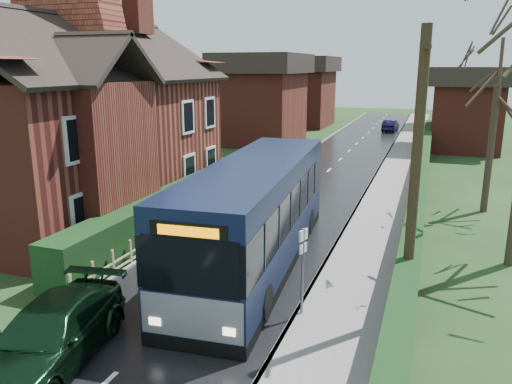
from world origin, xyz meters
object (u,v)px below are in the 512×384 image
at_px(brick_house, 77,117).
at_px(bus_stop_sign, 303,260).
at_px(car_silver, 244,184).
at_px(telegraph_pole, 415,182).
at_px(bus, 256,215).
at_px(car_green, 50,335).

relative_size(brick_house, bus_stop_sign, 5.81).
xyz_separation_m(brick_house, bus_stop_sign, (11.93, -6.40, -2.72)).
xyz_separation_m(brick_house, car_silver, (5.93, 5.00, -3.70)).
relative_size(brick_house, telegraph_pole, 1.95).
height_order(bus, telegraph_pole, telegraph_pole).
xyz_separation_m(bus, car_silver, (-3.60, 8.26, -1.07)).
relative_size(car_silver, bus_stop_sign, 1.58).
bearing_deg(car_silver, telegraph_pole, -45.67).
distance_m(car_silver, telegraph_pole, 14.10).
xyz_separation_m(car_silver, car_green, (1.20, -15.32, 0.02)).
bearing_deg(car_green, bus_stop_sign, 29.28).
height_order(brick_house, telegraph_pole, brick_house).
bearing_deg(telegraph_pole, car_silver, 116.00).
relative_size(bus, bus_stop_sign, 4.67).
distance_m(brick_house, car_green, 13.07).
bearing_deg(car_green, bus, 61.26).
bearing_deg(bus_stop_sign, car_green, -125.40).
relative_size(car_silver, car_green, 0.83).
distance_m(brick_house, telegraph_pole, 15.63).
distance_m(bus_stop_sign, telegraph_pole, 3.43).
bearing_deg(bus_stop_sign, car_silver, 133.13).
distance_m(car_silver, bus_stop_sign, 12.92).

